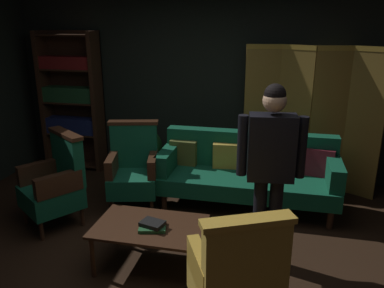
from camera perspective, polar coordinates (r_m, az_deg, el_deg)
name	(u,v)px	position (r m, az deg, el deg)	size (l,w,h in m)	color
ground_plane	(173,266)	(3.83, -2.75, -17.38)	(10.00, 10.00, 0.00)	black
back_wall	(218,79)	(5.59, 3.76, 9.48)	(7.20, 0.10, 2.80)	black
folding_screen	(311,118)	(5.29, 16.95, 3.69)	(1.72, 0.36, 1.90)	olive
bookshelf	(72,100)	(6.12, -17.14, 6.19)	(0.90, 0.32, 2.05)	#382114
velvet_couch	(248,170)	(4.81, 8.16, -3.72)	(2.12, 0.78, 0.88)	#382114
coffee_table	(150,230)	(3.65, -6.18, -12.36)	(1.00, 0.64, 0.42)	#382114
armchair_gilt_accent	(236,278)	(2.87, 6.52, -18.91)	(0.77, 0.77, 1.04)	#B78E33
armchair_wing_left	(56,183)	(4.55, -19.28, -5.37)	(0.81, 0.80, 1.04)	#382114
armchair_wing_right	(133,169)	(4.75, -8.55, -3.57)	(0.70, 0.70, 1.04)	#382114
standing_figure	(271,161)	(3.46, 11.42, -2.48)	(0.59, 0.26, 1.70)	black
potted_plant	(146,151)	(5.53, -6.73, -1.03)	(0.46, 0.46, 0.75)	brown
book_green_cloth	(153,227)	(3.57, -5.79, -11.98)	(0.24, 0.19, 0.03)	#1E4C28
book_black_cloth	(152,224)	(3.55, -5.80, -11.49)	(0.20, 0.15, 0.04)	black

